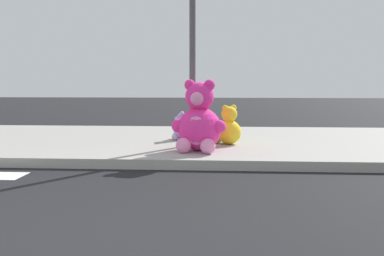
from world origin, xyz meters
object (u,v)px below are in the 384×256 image
at_px(plush_yellow, 228,128).
at_px(plush_brown, 208,129).
at_px(plush_pink_large, 199,122).
at_px(plush_lavender, 181,128).
at_px(sign_pole, 192,49).

height_order(plush_yellow, plush_brown, plush_yellow).
height_order(plush_pink_large, plush_brown, plush_pink_large).
bearing_deg(plush_brown, plush_lavender, -179.33).
height_order(sign_pole, plush_pink_large, sign_pole).
height_order(sign_pole, plush_brown, sign_pole).
relative_size(plush_pink_large, plush_yellow, 1.63).
distance_m(sign_pole, plush_brown, 1.66).
relative_size(sign_pole, plush_lavender, 5.79).
distance_m(plush_pink_large, plush_yellow, 0.92).
bearing_deg(plush_yellow, plush_brown, 125.67).
relative_size(plush_pink_large, plush_lavender, 2.11).
height_order(plush_pink_large, plush_yellow, plush_pink_large).
bearing_deg(plush_pink_large, plush_yellow, 56.26).
xyz_separation_m(plush_yellow, plush_brown, (-0.38, 0.53, -0.07)).
distance_m(sign_pole, plush_pink_large, 1.37).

